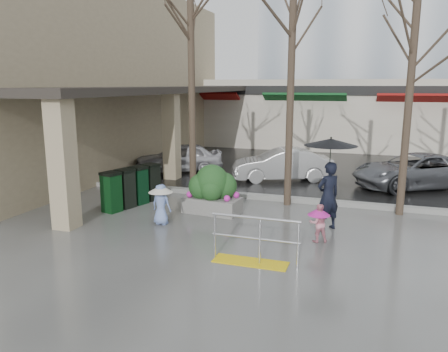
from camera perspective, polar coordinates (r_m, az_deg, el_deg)
The scene contains 20 objects.
ground at distance 10.91m, azimuth -1.53°, elevation -8.03°, with size 120.00×120.00×0.00m, color #51514F.
street_asphalt at distance 32.04m, azimuth 12.13°, elevation 4.94°, with size 120.00×36.00×0.01m, color black.
curb at distance 14.54m, azimuth 3.88°, elevation -2.65°, with size 120.00×0.30×0.15m, color gray.
near_building at distance 21.64m, azimuth -17.26°, elevation 12.10°, with size 6.00×18.00×8.00m, color tan.
canopy_slab at distance 19.50m, azimuth -6.90°, elevation 11.51°, with size 2.80×18.00×0.25m, color #2D2823.
pillar_front at distance 11.94m, azimuth -20.33°, elevation 1.66°, with size 0.55×0.55×3.50m, color tan.
pillar_back at distance 17.42m, azimuth -6.88°, elevation 5.30°, with size 0.55×0.55×3.50m, color tan.
storefront_row at distance 27.69m, azimuth 15.49°, elevation 7.91°, with size 34.00×6.74×4.00m.
handrail at distance 9.32m, azimuth 3.85°, elevation -9.13°, with size 1.90×0.50×1.03m.
tree_west at distance 14.41m, azimuth -4.34°, elevation 17.29°, with size 3.20×3.20×6.80m.
tree_midwest at distance 13.52m, azimuth 8.93°, elevation 18.18°, with size 3.20×3.20×7.00m.
tree_mideast at distance 13.32m, azimuth 23.57°, elevation 15.86°, with size 3.20×3.20×6.50m.
woman at distance 11.48m, azimuth 13.58°, elevation 0.18°, with size 1.36×1.36×2.43m.
child_pink at distance 10.71m, azimuth 12.25°, elevation -5.64°, with size 0.56×0.54×0.94m.
child_blue at distance 11.85m, azimuth -8.23°, elevation -3.13°, with size 0.67×0.67×1.11m.
planter at distance 12.79m, azimuth -1.52°, elevation -1.82°, with size 1.72×1.01×1.44m.
news_boxes at distance 13.85m, azimuth -11.92°, elevation -1.38°, with size 1.05×2.20×1.20m.
car_a at distance 18.91m, azimuth -5.91°, elevation 2.41°, with size 1.49×3.70×1.26m, color silver.
car_b at distance 17.29m, azimuth 7.53°, elevation 1.49°, with size 1.33×3.82×1.26m, color silver.
car_c at distance 17.37m, azimuth 23.71°, elevation 0.63°, with size 2.09×4.53×1.26m, color slate.
Camera 1 is at (3.54, -9.63, 3.71)m, focal length 35.00 mm.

